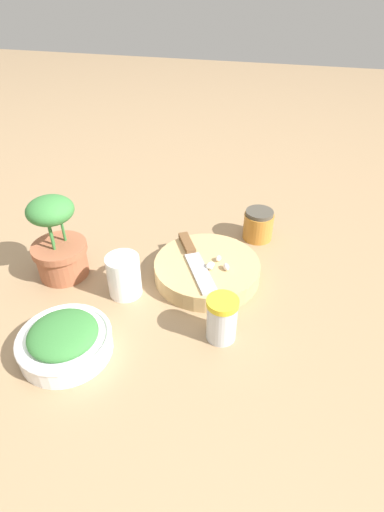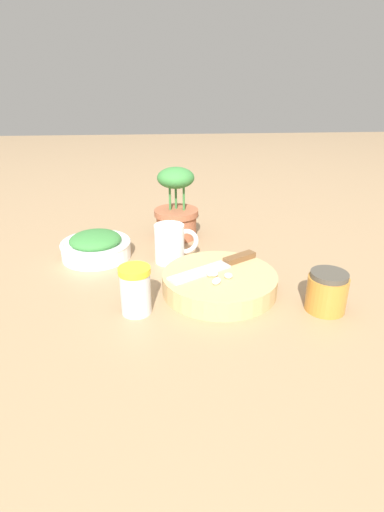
{
  "view_description": "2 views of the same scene",
  "coord_description": "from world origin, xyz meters",
  "views": [
    {
      "loc": [
        -0.64,
        -0.23,
        0.58
      ],
      "look_at": [
        0.02,
        -0.05,
        0.08
      ],
      "focal_mm": 28.0,
      "sensor_mm": 36.0,
      "label": 1
    },
    {
      "loc": [
        -0.07,
        -0.81,
        0.41
      ],
      "look_at": [
        -0.0,
        -0.03,
        0.06
      ],
      "focal_mm": 28.0,
      "sensor_mm": 36.0,
      "label": 2
    }
  ],
  "objects": [
    {
      "name": "ground_plane",
      "position": [
        0.0,
        0.0,
        0.0
      ],
      "size": [
        5.0,
        5.0,
        0.0
      ],
      "primitive_type": "plane",
      "color": "#997A56"
    },
    {
      "name": "cutting_board",
      "position": [
        0.05,
        -0.08,
        0.02
      ],
      "size": [
        0.24,
        0.24,
        0.04
      ],
      "color": "tan",
      "rests_on": "ground_plane"
    },
    {
      "name": "chef_knife",
      "position": [
        0.06,
        -0.05,
        0.04
      ],
      "size": [
        0.2,
        0.14,
        0.01
      ],
      "rotation": [
        0.0,
        0.0,
        2.11
      ],
      "color": "brown",
      "rests_on": "cutting_board"
    },
    {
      "name": "garlic_cloves",
      "position": [
        0.04,
        -0.1,
        0.05
      ],
      "size": [
        0.05,
        0.06,
        0.01
      ],
      "color": "#F4E0C8",
      "rests_on": "cutting_board"
    },
    {
      "name": "herb_bowl",
      "position": [
        -0.23,
        0.12,
        0.03
      ],
      "size": [
        0.17,
        0.17,
        0.06
      ],
      "color": "white",
      "rests_on": "ground_plane"
    },
    {
      "name": "spice_jar",
      "position": [
        -0.12,
        -0.15,
        0.05
      ],
      "size": [
        0.06,
        0.06,
        0.09
      ],
      "color": "silver",
      "rests_on": "ground_plane"
    },
    {
      "name": "coffee_mug",
      "position": [
        -0.04,
        0.08,
        0.05
      ],
      "size": [
        0.11,
        0.07,
        0.09
      ],
      "color": "white",
      "rests_on": "ground_plane"
    },
    {
      "name": "honey_jar",
      "position": [
        0.25,
        -0.17,
        0.04
      ],
      "size": [
        0.08,
        0.08,
        0.08
      ],
      "color": "#BC7A2D",
      "rests_on": "ground_plane"
    },
    {
      "name": "potted_herb",
      "position": [
        -0.02,
        0.24,
        0.08
      ],
      "size": [
        0.12,
        0.12,
        0.2
      ],
      "color": "#A35B3D",
      "rests_on": "ground_plane"
    }
  ]
}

